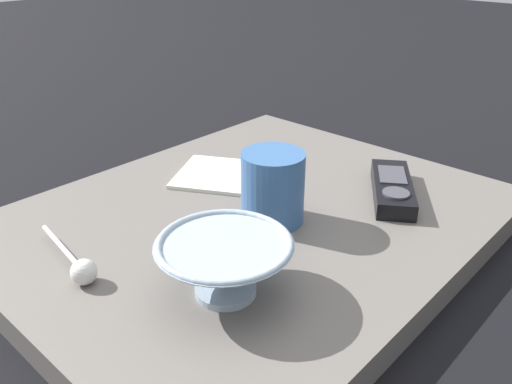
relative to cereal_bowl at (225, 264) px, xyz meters
name	(u,v)px	position (x,y,z in m)	size (l,w,h in m)	color
ground_plane	(253,235)	(-0.15, -0.10, -0.08)	(6.00, 6.00, 0.00)	black
table	(253,223)	(-0.15, -0.10, -0.06)	(0.67, 0.54, 0.04)	#5B5651
cereal_bowl	(225,264)	(0.00, 0.00, 0.00)	(0.15, 0.15, 0.07)	#8C9EAD
coffee_mug	(273,187)	(-0.16, -0.07, 0.01)	(0.08, 0.08, 0.10)	#33598C
teaspoon	(80,268)	(0.09, -0.14, -0.02)	(0.04, 0.14, 0.03)	silver
tv_remote_near	(392,188)	(-0.33, 0.01, -0.02)	(0.16, 0.13, 0.03)	black
folded_napkin	(218,175)	(-0.20, -0.22, -0.03)	(0.17, 0.17, 0.01)	beige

